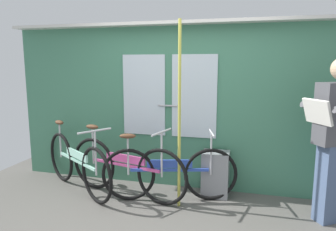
# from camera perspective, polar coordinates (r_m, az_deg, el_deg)

# --- Properties ---
(ground_plane) EXTENTS (5.92, 3.98, 0.04)m
(ground_plane) POSITION_cam_1_polar(r_m,az_deg,el_deg) (3.53, -1.63, -19.81)
(ground_plane) COLOR #56544F
(train_door_wall) EXTENTS (4.92, 0.28, 2.23)m
(train_door_wall) POSITION_cam_1_polar(r_m,az_deg,el_deg) (4.26, 2.77, 2.17)
(train_door_wall) COLOR #427F60
(train_door_wall) RESTS_ON ground_plane
(bicycle_near_door) EXTENTS (1.65, 0.59, 0.88)m
(bicycle_near_door) POSITION_cam_1_polar(r_m,az_deg,el_deg) (3.98, 0.15, -10.30)
(bicycle_near_door) COLOR black
(bicycle_near_door) RESTS_ON ground_plane
(bicycle_leaning_behind) EXTENTS (1.48, 0.98, 0.92)m
(bicycle_leaning_behind) POSITION_cam_1_polar(r_m,az_deg,el_deg) (4.44, -16.15, -8.33)
(bicycle_leaning_behind) COLOR black
(bicycle_leaning_behind) RESTS_ON ground_plane
(bicycle_by_pole) EXTENTS (1.74, 0.58, 0.92)m
(bicycle_by_pole) POSITION_cam_1_polar(r_m,az_deg,el_deg) (4.14, -7.79, -9.37)
(bicycle_by_pole) COLOR black
(bicycle_by_pole) RESTS_ON ground_plane
(passenger_reading_newspaper) EXTENTS (0.64, 0.59, 1.77)m
(passenger_reading_newspaper) POSITION_cam_1_polar(r_m,az_deg,el_deg) (3.76, 28.12, -3.49)
(passenger_reading_newspaper) COLOR slate
(passenger_reading_newspaper) RESTS_ON ground_plane
(trash_bin_by_wall) EXTENTS (0.34, 0.28, 0.58)m
(trash_bin_by_wall) POSITION_cam_1_polar(r_m,az_deg,el_deg) (4.19, 8.59, -10.38)
(trash_bin_by_wall) COLOR gray
(trash_bin_by_wall) RESTS_ON ground_plane
(handrail_pole) EXTENTS (0.04, 0.04, 2.19)m
(handrail_pole) POSITION_cam_1_polar(r_m,az_deg,el_deg) (3.64, 2.07, -0.20)
(handrail_pole) COLOR #C6C14C
(handrail_pole) RESTS_ON ground_plane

